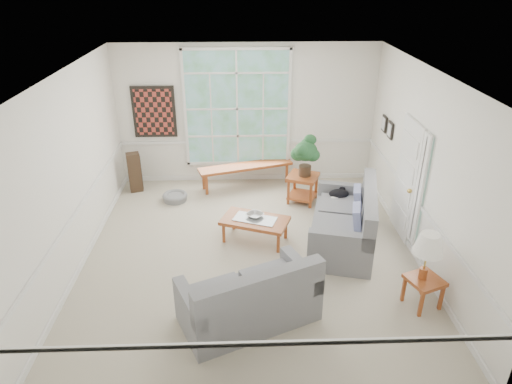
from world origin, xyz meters
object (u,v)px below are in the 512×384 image
end_table (302,188)px  side_table (423,292)px  coffee_table (255,230)px  loveseat_right (343,217)px  loveseat_front (248,290)px

end_table → side_table: size_ratio=1.26×
coffee_table → side_table: bearing=-17.1°
end_table → side_table: bearing=-68.4°
loveseat_right → end_table: bearing=120.7°
coffee_table → side_table: size_ratio=2.48×
end_table → loveseat_front: bearing=-108.7°
coffee_table → end_table: 1.78m
side_table → loveseat_front: bearing=-175.4°
coffee_table → loveseat_right: bearing=15.0°
loveseat_right → loveseat_front: size_ratio=1.09×
coffee_table → side_table: side_table is taller
loveseat_right → loveseat_front: bearing=-117.7°
loveseat_front → loveseat_right: bearing=24.1°
loveseat_front → coffee_table: bearing=61.5°
loveseat_front → coffee_table: size_ratio=1.58×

